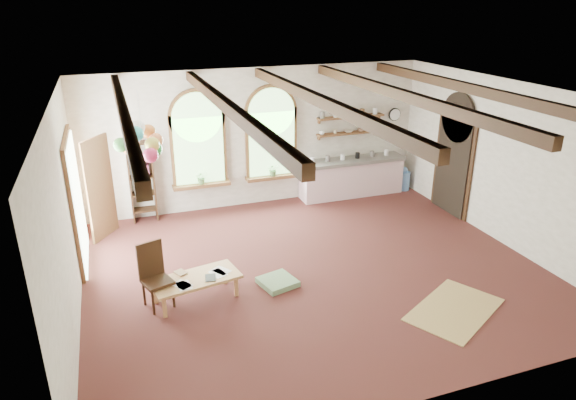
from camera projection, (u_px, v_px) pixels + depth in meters
name	position (u px, v px, depth m)	size (l,w,h in m)	color
floor	(314.00, 269.00, 9.39)	(8.00, 8.00, 0.00)	#4F2320
ceiling_beams	(317.00, 99.00, 8.25)	(6.20, 6.80, 0.18)	#3A2212
window_left	(198.00, 143.00, 11.36)	(1.30, 0.28, 2.20)	brown
window_right	(271.00, 136.00, 11.88)	(1.30, 0.28, 2.20)	brown
left_doorway	(76.00, 203.00, 9.32)	(0.10, 1.90, 2.50)	brown
right_doorway	(452.00, 166.00, 11.52)	(0.10, 1.30, 2.40)	black
kitchen_counter	(351.00, 177.00, 12.73)	(2.68, 0.62, 0.94)	silver
wall_shelf_lower	(350.00, 133.00, 12.49)	(1.70, 0.24, 0.04)	brown
wall_shelf_upper	(351.00, 117.00, 12.35)	(1.70, 0.24, 0.04)	brown
wall_clock	(395.00, 114.00, 12.81)	(0.32, 0.32, 0.04)	black
bookshelf	(142.00, 182.00, 11.13)	(0.53, 0.32, 1.80)	#3A2212
coffee_table	(196.00, 280.00, 8.32)	(1.51, 0.90, 0.40)	tan
side_chair	(157.00, 289.00, 8.17)	(0.54, 0.54, 1.07)	#3A2212
floor_mat	(454.00, 310.00, 8.15)	(1.62, 1.00, 0.02)	tan
floor_cushion	(278.00, 282.00, 8.86)	(0.57, 0.57, 0.10)	#66895E
water_jug_a	(404.00, 180.00, 13.17)	(0.31, 0.31, 0.61)	#5F91CC
water_jug_b	(386.00, 181.00, 13.12)	(0.31, 0.31, 0.59)	#5F91CC
balloon_cluster	(142.00, 141.00, 8.80)	(0.85, 0.94, 1.16)	white
table_book	(177.00, 274.00, 8.38)	(0.16, 0.23, 0.02)	olive
tablet	(210.00, 278.00, 8.29)	(0.17, 0.24, 0.01)	black
potted_plant_left	(201.00, 177.00, 11.55)	(0.27, 0.23, 0.30)	#598C4C
potted_plant_right	(273.00, 170.00, 12.08)	(0.27, 0.23, 0.30)	#598C4C
shelf_cup_a	(322.00, 133.00, 12.23)	(0.12, 0.10, 0.10)	white
shelf_cup_b	(335.00, 132.00, 12.34)	(0.10, 0.10, 0.09)	beige
shelf_bowl_a	(348.00, 131.00, 12.46)	(0.22, 0.22, 0.05)	beige
shelf_bowl_b	(361.00, 130.00, 12.57)	(0.20, 0.20, 0.06)	#8C664C
shelf_vase	(374.00, 126.00, 12.65)	(0.18, 0.18, 0.19)	slate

